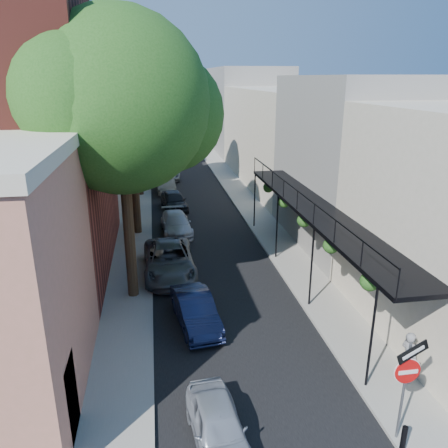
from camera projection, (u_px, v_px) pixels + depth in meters
name	position (u px, v px, depth m)	size (l,w,h in m)	color
road_surface	(186.00, 185.00, 37.92)	(6.00, 64.00, 0.01)	black
sidewalk_left	(139.00, 186.00, 37.30)	(2.00, 64.00, 0.12)	gray
sidewalk_right	(231.00, 183.00, 38.51)	(2.00, 64.00, 0.12)	gray
buildings_left	(66.00, 131.00, 33.78)	(10.10, 59.10, 12.00)	tan
buildings_right	(290.00, 132.00, 37.39)	(9.80, 55.00, 10.00)	beige
sign_post	(407.00, 375.00, 10.60)	(0.89, 0.17, 2.99)	#595B60
bollard	(403.00, 440.00, 10.62)	(0.14, 0.14, 0.80)	black
oak_near	(132.00, 106.00, 16.43)	(7.48, 6.80, 11.42)	#322114
oak_mid	(137.00, 112.00, 24.14)	(6.60, 6.00, 10.20)	#322114
oak_far	(140.00, 86.00, 32.22)	(7.70, 7.00, 11.90)	#322114
parked_car_a	(218.00, 427.00, 10.98)	(1.31, 3.26, 1.11)	#969CA6
parked_car_b	(196.00, 310.00, 16.35)	(1.28, 3.68, 1.21)	#121939
parked_car_c	(169.00, 260.00, 20.57)	(2.34, 5.07, 1.41)	#4E5155
parked_car_d	(176.00, 224.00, 26.09)	(1.66, 4.08, 1.18)	#BABABF
parked_car_e	(174.00, 201.00, 30.67)	(1.56, 3.88, 1.32)	black
parked_car_f	(165.00, 184.00, 35.50)	(1.43, 4.10, 1.35)	#676257
parked_car_g	(168.00, 173.00, 39.86)	(2.06, 4.47, 1.24)	gray
pedestrian	(408.00, 357.00, 13.10)	(0.60, 0.39, 1.65)	slate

